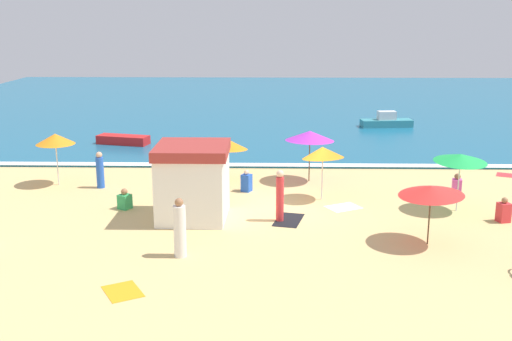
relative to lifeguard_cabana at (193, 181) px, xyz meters
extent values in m
plane|color=#D8B775|center=(3.78, 1.69, -1.42)|extent=(60.00, 60.00, 0.00)
cube|color=#196084|center=(3.78, 29.69, -1.37)|extent=(60.00, 44.00, 0.10)
cube|color=white|center=(3.78, 7.99, -1.31)|extent=(57.00, 0.70, 0.01)
cube|color=white|center=(0.00, 0.00, -0.21)|extent=(2.52, 2.67, 2.41)
cube|color=#A5332D|center=(0.00, 0.00, 1.18)|extent=(2.63, 2.80, 0.37)
cylinder|color=silver|center=(10.04, 1.07, -0.32)|extent=(0.05, 0.05, 2.20)
cone|color=green|center=(10.04, 1.07, 0.68)|extent=(2.36, 2.37, 0.43)
cylinder|color=silver|center=(4.96, 2.45, -0.34)|extent=(0.05, 0.05, 2.15)
cone|color=orange|center=(4.96, 2.45, 0.56)|extent=(2.39, 2.40, 0.63)
cylinder|color=#4C3823|center=(8.05, -2.52, -0.45)|extent=(0.05, 0.05, 1.94)
cone|color=red|center=(8.05, -2.52, 0.42)|extent=(2.74, 2.73, 0.44)
cylinder|color=silver|center=(-6.56, 4.44, -0.28)|extent=(0.05, 0.05, 2.26)
cone|color=orange|center=(-6.56, 4.44, 0.67)|extent=(2.34, 2.34, 0.47)
cylinder|color=silver|center=(0.89, 5.46, -0.49)|extent=(0.05, 0.05, 1.85)
cone|color=orange|center=(0.89, 5.46, 0.26)|extent=(2.38, 2.40, 0.57)
cylinder|color=#4C3823|center=(4.61, 5.30, -0.28)|extent=(0.05, 0.05, 2.27)
cone|color=#B733C6|center=(4.61, 5.30, 0.69)|extent=(3.01, 3.02, 0.51)
cube|color=blue|center=(1.84, 3.60, -1.04)|extent=(0.51, 0.51, 0.74)
sphere|color=beige|center=(1.84, 3.60, -0.57)|extent=(0.21, 0.21, 0.21)
cylinder|color=white|center=(0.04, -3.77, -0.59)|extent=(0.48, 0.48, 1.65)
sphere|color=#9E6B47|center=(0.04, -3.77, 0.36)|extent=(0.27, 0.27, 0.27)
cylinder|color=red|center=(3.20, -0.27, -0.59)|extent=(0.40, 0.40, 1.66)
sphere|color=beige|center=(3.20, -0.27, 0.37)|extent=(0.28, 0.28, 0.28)
cylinder|color=blue|center=(-4.56, 4.02, -0.74)|extent=(0.41, 0.41, 1.35)
sphere|color=#DBA884|center=(-4.56, 4.02, 0.06)|extent=(0.27, 0.27, 0.27)
cube|color=red|center=(11.36, -0.20, -1.06)|extent=(0.50, 0.50, 0.71)
sphere|color=#9E6B47|center=(11.36, -0.20, -0.60)|extent=(0.23, 0.23, 0.23)
cube|color=#D84CA5|center=(10.73, 3.45, -1.10)|extent=(0.46, 0.46, 0.63)
sphere|color=brown|center=(10.73, 3.45, -0.67)|extent=(0.26, 0.26, 0.26)
cube|color=green|center=(-2.82, 1.04, -1.13)|extent=(0.59, 0.59, 0.58)
sphere|color=#9E6B47|center=(-2.82, 1.04, -0.73)|extent=(0.26, 0.26, 0.26)
cube|color=black|center=(3.52, -0.20, -1.41)|extent=(1.27, 1.83, 0.01)
cube|color=orange|center=(-1.19, -6.35, -1.41)|extent=(1.37, 1.47, 0.01)
cube|color=red|center=(14.17, 6.50, -1.41)|extent=(1.47, 1.25, 0.01)
cube|color=white|center=(5.73, 1.39, -1.41)|extent=(1.57, 1.44, 0.01)
cube|color=teal|center=(10.59, 18.89, -1.08)|extent=(3.45, 1.44, 0.48)
cube|color=silver|center=(10.59, 18.89, -0.56)|extent=(1.24, 0.77, 0.56)
cube|color=red|center=(-5.63, 12.91, -1.07)|extent=(3.13, 1.68, 0.49)
camera|label=1|loc=(2.80, -21.80, 5.95)|focal=43.28mm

